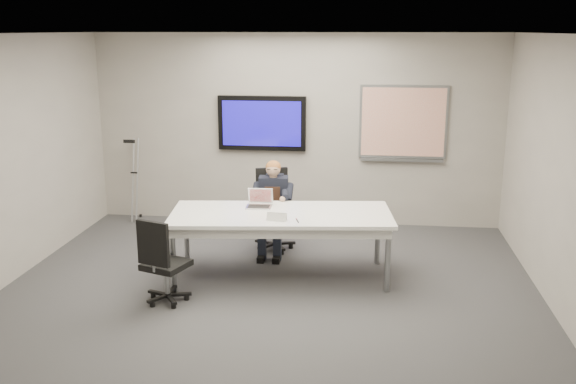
# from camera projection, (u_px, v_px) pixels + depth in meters

# --- Properties ---
(floor) EXTENTS (6.00, 6.00, 0.02)m
(floor) POSITION_uv_depth(u_px,v_px,m) (265.00, 301.00, 6.90)
(floor) COLOR #38383B
(floor) RESTS_ON ground
(ceiling) EXTENTS (6.00, 6.00, 0.02)m
(ceiling) POSITION_uv_depth(u_px,v_px,m) (262.00, 34.00, 6.21)
(ceiling) COLOR white
(ceiling) RESTS_ON wall_back
(wall_back) EXTENTS (6.00, 0.02, 2.80)m
(wall_back) POSITION_uv_depth(u_px,v_px,m) (296.00, 130.00, 9.44)
(wall_back) COLOR #ADA69C
(wall_back) RESTS_ON ground
(wall_front) EXTENTS (6.00, 0.02, 2.80)m
(wall_front) POSITION_uv_depth(u_px,v_px,m) (181.00, 289.00, 3.67)
(wall_front) COLOR #ADA69C
(wall_front) RESTS_ON ground
(wall_right) EXTENTS (0.02, 6.00, 2.80)m
(wall_right) POSITION_uv_depth(u_px,v_px,m) (570.00, 183.00, 6.20)
(wall_right) COLOR #ADA69C
(wall_right) RESTS_ON ground
(conference_table) EXTENTS (2.64, 1.34, 0.78)m
(conference_table) POSITION_uv_depth(u_px,v_px,m) (281.00, 220.00, 7.43)
(conference_table) COLOR white
(conference_table) RESTS_ON ground
(tv_display) EXTENTS (1.30, 0.09, 0.80)m
(tv_display) POSITION_uv_depth(u_px,v_px,m) (262.00, 123.00, 9.42)
(tv_display) COLOR black
(tv_display) RESTS_ON wall_back
(whiteboard) EXTENTS (1.25, 0.08, 1.10)m
(whiteboard) POSITION_uv_depth(u_px,v_px,m) (403.00, 123.00, 9.19)
(whiteboard) COLOR gray
(whiteboard) RESTS_ON wall_back
(office_chair_far) EXTENTS (0.62, 0.62, 1.06)m
(office_chair_far) POSITION_uv_depth(u_px,v_px,m) (274.00, 224.00, 8.50)
(office_chair_far) COLOR black
(office_chair_far) RESTS_ON ground
(office_chair_near) EXTENTS (0.58, 0.58, 0.95)m
(office_chair_near) POSITION_uv_depth(u_px,v_px,m) (164.00, 277.00, 6.80)
(office_chair_near) COLOR black
(office_chair_near) RESTS_ON ground
(seated_person) EXTENTS (0.39, 0.67, 1.21)m
(seated_person) POSITION_uv_depth(u_px,v_px,m) (272.00, 218.00, 8.23)
(seated_person) COLOR #1E2332
(seated_person) RESTS_ON office_chair_far
(crutch) EXTENTS (0.34, 0.68, 1.35)m
(crutch) POSITION_uv_depth(u_px,v_px,m) (135.00, 178.00, 9.69)
(crutch) COLOR #AEAFB6
(crutch) RESTS_ON ground
(laptop) EXTENTS (0.30, 0.28, 0.21)m
(laptop) POSITION_uv_depth(u_px,v_px,m) (260.00, 202.00, 7.66)
(laptop) COLOR silver
(laptop) RESTS_ON conference_table
(name_tent) EXTENTS (0.23, 0.08, 0.09)m
(name_tent) POSITION_uv_depth(u_px,v_px,m) (277.00, 216.00, 7.10)
(name_tent) COLOR silver
(name_tent) RESTS_ON conference_table
(pen) EXTENTS (0.05, 0.14, 0.01)m
(pen) POSITION_uv_depth(u_px,v_px,m) (297.00, 220.00, 7.09)
(pen) COLOR black
(pen) RESTS_ON conference_table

